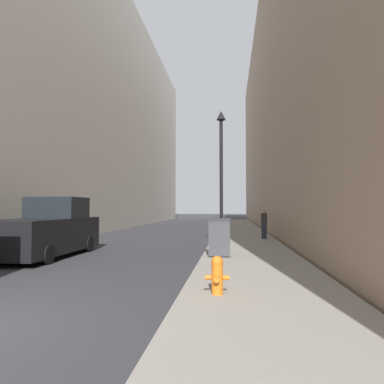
{
  "coord_description": "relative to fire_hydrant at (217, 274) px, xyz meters",
  "views": [
    {
      "loc": [
        4.5,
        -4.91,
        1.8
      ],
      "look_at": [
        2.22,
        16.97,
        2.72
      ],
      "focal_mm": 35.0,
      "sensor_mm": 36.0,
      "label": 1
    }
  ],
  "objects": [
    {
      "name": "sidewalk_right",
      "position": [
        0.94,
        15.7,
        -0.46
      ],
      "size": [
        3.35,
        60.0,
        0.15
      ],
      "color": "gray",
      "rests_on": "ground"
    },
    {
      "name": "pedestrian_on_sidewalk",
      "position": [
        2.01,
        12.97,
        0.39
      ],
      "size": [
        0.31,
        0.2,
        1.55
      ],
      "color": "#2D3347",
      "rests_on": "sidewalk_right"
    },
    {
      "name": "pickup_truck",
      "position": [
        -6.52,
        6.05,
        0.41
      ],
      "size": [
        2.18,
        5.58,
        2.21
      ],
      "color": "black",
      "rests_on": "ground"
    },
    {
      "name": "lamppost",
      "position": [
        -0.13,
        8.34,
        2.93
      ],
      "size": [
        0.38,
        0.38,
        5.71
      ],
      "color": "black",
      "rests_on": "sidewalk_right"
    },
    {
      "name": "fire_hydrant",
      "position": [
        0.0,
        0.0,
        0.0
      ],
      "size": [
        0.46,
        0.34,
        0.73
      ],
      "color": "orange",
      "rests_on": "sidewalk_right"
    },
    {
      "name": "building_left_glass",
      "position": [
        -14.79,
        23.7,
        10.07
      ],
      "size": [
        12.0,
        60.0,
        21.2
      ],
      "color": "beige",
      "rests_on": "ground"
    },
    {
      "name": "building_right_stone",
      "position": [
        8.72,
        23.7,
        9.38
      ],
      "size": [
        12.0,
        60.0,
        19.81
      ],
      "color": "#9E7F66",
      "rests_on": "ground"
    },
    {
      "name": "trash_bin",
      "position": [
        -0.13,
        5.57,
        0.27
      ],
      "size": [
        0.73,
        0.63,
        1.29
      ],
      "color": "#3D3D42",
      "rests_on": "sidewalk_right"
    }
  ]
}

